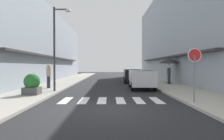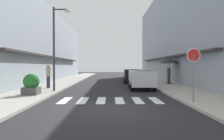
# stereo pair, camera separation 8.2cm
# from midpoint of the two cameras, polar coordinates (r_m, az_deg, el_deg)

# --- Properties ---
(ground_plane) EXTENTS (85.20, 85.20, 0.00)m
(ground_plane) POSITION_cam_midpoint_polar(r_m,az_deg,el_deg) (24.37, -0.40, -3.21)
(ground_plane) COLOR #232326
(sidewalk_left) EXTENTS (3.14, 54.22, 0.12)m
(sidewalk_left) POSITION_cam_midpoint_polar(r_m,az_deg,el_deg) (24.87, -12.11, -3.01)
(sidewalk_left) COLOR #9E998E
(sidewalk_left) RESTS_ON ground_plane
(sidewalk_right) EXTENTS (3.14, 54.22, 0.12)m
(sidewalk_right) POSITION_cam_midpoint_polar(r_m,az_deg,el_deg) (24.89, 11.31, -3.00)
(sidewalk_right) COLOR #ADA899
(sidewalk_right) RESTS_ON ground_plane
(building_row_left) EXTENTS (5.50, 36.86, 8.37)m
(building_row_left) POSITION_cam_midpoint_polar(r_m,az_deg,el_deg) (26.92, -20.29, 6.04)
(building_row_left) COLOR #939EA8
(building_row_left) RESTS_ON ground_plane
(building_row_right) EXTENTS (5.50, 36.86, 11.86)m
(building_row_right) POSITION_cam_midpoint_polar(r_m,az_deg,el_deg) (27.17, 19.48, 9.71)
(building_row_right) COLOR #939EA8
(building_row_right) RESTS_ON ground_plane
(crosswalk) EXTENTS (5.20, 2.20, 0.01)m
(crosswalk) POSITION_cam_midpoint_polar(r_m,az_deg,el_deg) (11.20, -0.24, -8.14)
(crosswalk) COLOR silver
(crosswalk) RESTS_ON ground_plane
(parked_car_near) EXTENTS (1.93, 4.32, 1.47)m
(parked_car_near) POSITION_cam_midpoint_polar(r_m,az_deg,el_deg) (16.77, 7.98, -1.97)
(parked_car_near) COLOR silver
(parked_car_near) RESTS_ON ground_plane
(parked_car_mid) EXTENTS (1.93, 4.50, 1.47)m
(parked_car_mid) POSITION_cam_midpoint_polar(r_m,az_deg,el_deg) (23.36, 5.57, -1.13)
(parked_car_mid) COLOR black
(parked_car_mid) RESTS_ON ground_plane
(round_street_sign) EXTENTS (0.65, 0.07, 2.51)m
(round_street_sign) POSITION_cam_midpoint_polar(r_m,az_deg,el_deg) (10.53, 21.26, 2.30)
(round_street_sign) COLOR slate
(round_street_sign) RESTS_ON sidewalk_right
(street_lamp) EXTENTS (1.19, 0.28, 5.64)m
(street_lamp) POSITION_cam_midpoint_polar(r_m,az_deg,el_deg) (14.86, -14.52, 7.76)
(street_lamp) COLOR #38383D
(street_lamp) RESTS_ON sidewalk_left
(cafe_umbrella) EXTENTS (2.17, 2.17, 2.52)m
(cafe_umbrella) POSITION_cam_midpoint_polar(r_m,az_deg,el_deg) (21.63, 15.19, 2.46)
(cafe_umbrella) COLOR #262626
(cafe_umbrella) RESTS_ON sidewalk_right
(planter_corner) EXTENTS (0.93, 0.93, 1.23)m
(planter_corner) POSITION_cam_midpoint_polar(r_m,az_deg,el_deg) (13.43, -20.67, -3.62)
(planter_corner) COLOR #4C4C4C
(planter_corner) RESTS_ON sidewalk_left
(pedestrian_walking_near) EXTENTS (0.34, 0.34, 1.83)m
(pedestrian_walking_near) POSITION_cam_midpoint_polar(r_m,az_deg,el_deg) (17.00, -16.60, -1.38)
(pedestrian_walking_near) COLOR #282B33
(pedestrian_walking_near) RESTS_ON sidewalk_left
(pedestrian_walking_far) EXTENTS (0.34, 0.34, 1.75)m
(pedestrian_walking_far) POSITION_cam_midpoint_polar(r_m,az_deg,el_deg) (20.66, 15.12, -1.10)
(pedestrian_walking_far) COLOR #282B33
(pedestrian_walking_far) RESTS_ON sidewalk_right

